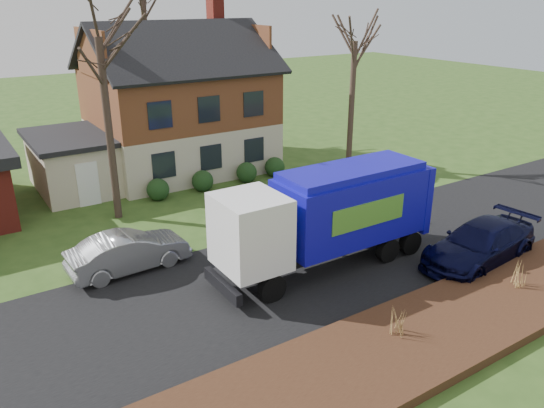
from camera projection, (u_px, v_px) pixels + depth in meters
ground at (293, 273)px, 18.96m from camera, size 120.00×120.00×0.00m
road at (293, 273)px, 18.96m from camera, size 80.00×7.00×0.02m
mulch_verge at (402, 346)px, 14.76m from camera, size 80.00×3.50×0.30m
main_house at (171, 99)px, 29.12m from camera, size 12.95×8.95×9.26m
garbage_truck at (331, 212)px, 18.81m from camera, size 8.49×2.33×3.63m
silver_sedan at (129, 252)px, 19.00m from camera, size 4.38×1.72×1.42m
navy_wagon at (480, 244)px, 19.49m from camera, size 5.39×2.58×1.52m
tree_front_west at (95, 6)px, 20.62m from camera, size 3.63×3.63×10.80m
tree_front_east at (356, 19)px, 28.13m from camera, size 3.62×3.62×10.05m
grass_clump_mid at (397, 318)px, 14.91m from camera, size 0.35×0.29×0.98m
grass_clump_east at (519, 273)px, 17.47m from camera, size 0.36×0.29×0.89m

